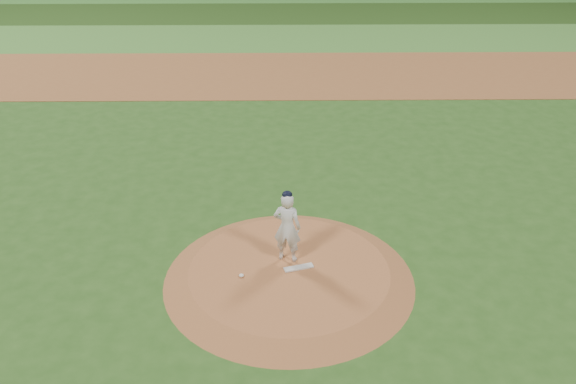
{
  "coord_description": "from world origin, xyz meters",
  "views": [
    {
      "loc": [
        -0.16,
        -11.43,
        8.52
      ],
      "look_at": [
        0.0,
        2.0,
        1.1
      ],
      "focal_mm": 40.0,
      "sensor_mm": 36.0,
      "label": 1
    }
  ],
  "objects_px": {
    "pitchers_mound": "(289,275)",
    "pitcher_on_mound": "(287,227)",
    "pitching_rubber": "(299,268)",
    "rosin_bag": "(241,275)"
  },
  "relations": [
    {
      "from": "pitching_rubber",
      "to": "pitcher_on_mound",
      "type": "distance_m",
      "value": 0.94
    },
    {
      "from": "pitching_rubber",
      "to": "pitcher_on_mound",
      "type": "relative_size",
      "value": 0.38
    },
    {
      "from": "rosin_bag",
      "to": "pitcher_on_mound",
      "type": "height_order",
      "value": "pitcher_on_mound"
    },
    {
      "from": "pitchers_mound",
      "to": "pitching_rubber",
      "type": "xyz_separation_m",
      "value": [
        0.21,
        0.07,
        0.14
      ]
    },
    {
      "from": "pitching_rubber",
      "to": "pitcher_on_mound",
      "type": "xyz_separation_m",
      "value": [
        -0.25,
        0.36,
        0.84
      ]
    },
    {
      "from": "pitchers_mound",
      "to": "pitcher_on_mound",
      "type": "distance_m",
      "value": 1.07
    },
    {
      "from": "pitching_rubber",
      "to": "rosin_bag",
      "type": "height_order",
      "value": "rosin_bag"
    },
    {
      "from": "pitching_rubber",
      "to": "pitchers_mound",
      "type": "bearing_deg",
      "value": -177.83
    },
    {
      "from": "pitchers_mound",
      "to": "rosin_bag",
      "type": "distance_m",
      "value": 1.07
    },
    {
      "from": "pitcher_on_mound",
      "to": "pitchers_mound",
      "type": "bearing_deg",
      "value": -85.08
    }
  ]
}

